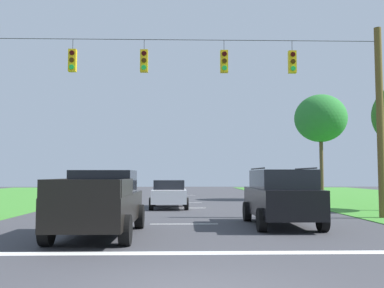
# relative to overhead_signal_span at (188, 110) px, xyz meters

# --- Properties ---
(stop_bar_stripe) EXTENTS (13.82, 0.45, 0.01)m
(stop_bar_stripe) POSITION_rel_overhead_signal_span_xyz_m (-0.17, -7.92, -4.52)
(stop_bar_stripe) COLOR white
(stop_bar_stripe) RESTS_ON ground
(lane_dash_0) EXTENTS (2.50, 0.15, 0.01)m
(lane_dash_0) POSITION_rel_overhead_signal_span_xyz_m (-0.17, -1.92, -4.52)
(lane_dash_0) COLOR white
(lane_dash_0) RESTS_ON ground
(lane_dash_1) EXTENTS (2.50, 0.15, 0.01)m
(lane_dash_1) POSITION_rel_overhead_signal_span_xyz_m (-0.17, 5.87, -4.52)
(lane_dash_1) COLOR white
(lane_dash_1) RESTS_ON ground
(lane_dash_2) EXTENTS (2.50, 0.15, 0.01)m
(lane_dash_2) POSITION_rel_overhead_signal_span_xyz_m (-0.17, 10.43, -4.52)
(lane_dash_2) COLOR white
(lane_dash_2) RESTS_ON ground
(lane_dash_3) EXTENTS (2.50, 0.15, 0.01)m
(lane_dash_3) POSITION_rel_overhead_signal_span_xyz_m (-0.17, 20.69, -4.52)
(lane_dash_3) COLOR white
(lane_dash_3) RESTS_ON ground
(overhead_signal_span) EXTENTS (16.52, 0.31, 8.12)m
(overhead_signal_span) POSITION_rel_overhead_signal_span_xyz_m (0.00, 0.00, 0.00)
(overhead_signal_span) COLOR brown
(overhead_signal_span) RESTS_ON ground
(pickup_truck) EXTENTS (2.30, 5.41, 1.95)m
(pickup_truck) POSITION_rel_overhead_signal_span_xyz_m (-2.70, -4.92, -3.55)
(pickup_truck) COLOR black
(pickup_truck) RESTS_ON ground
(suv_black) EXTENTS (2.25, 4.82, 2.05)m
(suv_black) POSITION_rel_overhead_signal_span_xyz_m (3.26, -2.66, -3.46)
(suv_black) COLOR black
(suv_black) RESTS_ON ground
(distant_car_crossing_white) EXTENTS (2.08, 4.33, 1.52)m
(distant_car_crossing_white) POSITION_rel_overhead_signal_span_xyz_m (-0.93, 5.91, -3.73)
(distant_car_crossing_white) COLOR silver
(distant_car_crossing_white) RESTS_ON ground
(tree_roadside_right) EXTENTS (3.76, 3.76, 7.65)m
(tree_roadside_right) POSITION_rel_overhead_signal_span_xyz_m (9.88, 13.18, 1.37)
(tree_roadside_right) COLOR brown
(tree_roadside_right) RESTS_ON ground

